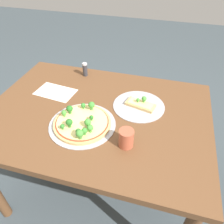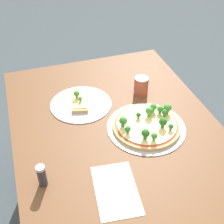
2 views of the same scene
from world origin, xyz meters
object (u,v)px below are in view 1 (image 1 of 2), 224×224
(drinking_cup, at_px, (126,138))
(condiment_shaker, at_px, (85,69))
(dining_table, at_px, (97,124))
(pizza_tray_slice, at_px, (140,105))
(pizza_tray_whole, at_px, (82,123))

(drinking_cup, height_order, condiment_shaker, condiment_shaker)
(drinking_cup, bearing_deg, dining_table, -42.91)
(dining_table, height_order, pizza_tray_slice, pizza_tray_slice)
(drinking_cup, xyz_separation_m, condiment_shaker, (0.40, -0.53, 0.00))
(drinking_cup, distance_m, condiment_shaker, 0.66)
(pizza_tray_slice, height_order, drinking_cup, drinking_cup)
(pizza_tray_whole, relative_size, pizza_tray_slice, 1.17)
(pizza_tray_whole, xyz_separation_m, condiment_shaker, (0.16, -0.46, 0.03))
(pizza_tray_whole, height_order, condiment_shaker, condiment_shaker)
(pizza_tray_whole, distance_m, drinking_cup, 0.25)
(condiment_shaker, bearing_deg, dining_table, 119.95)
(pizza_tray_slice, bearing_deg, condiment_shaker, -29.55)
(condiment_shaker, bearing_deg, drinking_cup, 127.05)
(dining_table, distance_m, pizza_tray_slice, 0.26)
(pizza_tray_whole, relative_size, condiment_shaker, 3.73)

